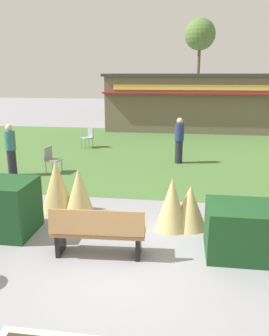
# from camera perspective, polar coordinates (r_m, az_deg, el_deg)

# --- Properties ---
(ground_plane) EXTENTS (80.00, 80.00, 0.00)m
(ground_plane) POSITION_cam_1_polar(r_m,az_deg,el_deg) (6.23, -2.42, -16.17)
(ground_plane) COLOR gray
(lawn_patch) EXTENTS (36.00, 12.00, 0.01)m
(lawn_patch) POSITION_cam_1_polar(r_m,az_deg,el_deg) (15.00, 4.05, 2.80)
(lawn_patch) COLOR #446B33
(lawn_patch) RESTS_ON ground_plane
(park_bench) EXTENTS (1.73, 0.61, 0.95)m
(park_bench) POSITION_cam_1_polar(r_m,az_deg,el_deg) (6.40, -6.01, -10.43)
(park_bench) COLOR #9E7547
(park_bench) RESTS_ON ground_plane
(ornamental_grass_behind_left) EXTENTS (0.70, 0.70, 1.12)m
(ornamental_grass_behind_left) POSITION_cam_1_polar(r_m,az_deg,el_deg) (8.31, -9.11, -3.77)
(ornamental_grass_behind_left) COLOR tan
(ornamental_grass_behind_left) RESTS_ON ground_plane
(ornamental_grass_behind_right) EXTENTS (0.71, 0.71, 1.13)m
(ornamental_grass_behind_right) POSITION_cam_1_polar(r_m,az_deg,el_deg) (7.45, 6.15, -5.90)
(ornamental_grass_behind_right) COLOR tan
(ornamental_grass_behind_right) RESTS_ON ground_plane
(ornamental_grass_behind_center) EXTENTS (0.75, 0.75, 0.95)m
(ornamental_grass_behind_center) POSITION_cam_1_polar(r_m,az_deg,el_deg) (7.60, 9.09, -6.34)
(ornamental_grass_behind_center) COLOR tan
(ornamental_grass_behind_center) RESTS_ON ground_plane
(ornamental_grass_behind_far) EXTENTS (0.79, 0.79, 1.26)m
(ornamental_grass_behind_far) POSITION_cam_1_polar(r_m,az_deg,el_deg) (8.58, -12.67, -2.86)
(ornamental_grass_behind_far) COLOR tan
(ornamental_grass_behind_far) RESTS_ON ground_plane
(food_kiosk) EXTENTS (10.81, 5.41, 3.23)m
(food_kiosk) POSITION_cam_1_polar(r_m,az_deg,el_deg) (21.72, 10.44, 10.80)
(food_kiosk) COLOR #6B5B4C
(food_kiosk) RESTS_ON ground_plane
(cafe_chair_west) EXTENTS (0.51, 0.51, 0.89)m
(cafe_chair_west) POSITION_cam_1_polar(r_m,az_deg,el_deg) (11.91, -13.57, 1.68)
(cafe_chair_west) COLOR gray
(cafe_chair_west) RESTS_ON ground_plane
(cafe_chair_east) EXTENTS (0.62, 0.62, 0.89)m
(cafe_chair_east) POSITION_cam_1_polar(r_m,az_deg,el_deg) (15.75, -7.57, 5.25)
(cafe_chair_east) COLOR gray
(cafe_chair_east) RESTS_ON ground_plane
(person_strolling) EXTENTS (0.34, 0.34, 1.69)m
(person_strolling) POSITION_cam_1_polar(r_m,az_deg,el_deg) (11.91, -19.68, 2.85)
(person_strolling) COLOR #23232D
(person_strolling) RESTS_ON ground_plane
(person_standing) EXTENTS (0.34, 0.34, 1.69)m
(person_standing) POSITION_cam_1_polar(r_m,az_deg,el_deg) (12.91, 7.35, 4.54)
(person_standing) COLOR #23232D
(person_standing) RESTS_ON ground_plane
(parked_car_west_slot) EXTENTS (4.26, 2.18, 1.20)m
(parked_car_west_slot) POSITION_cam_1_polar(r_m,az_deg,el_deg) (30.97, -0.41, 10.52)
(parked_car_west_slot) COLOR #2D6638
(parked_car_west_slot) RESTS_ON ground_plane
(parked_car_center_slot) EXTENTS (4.36, 2.39, 1.20)m
(parked_car_center_slot) POSITION_cam_1_polar(r_m,az_deg,el_deg) (30.65, 9.12, 10.28)
(parked_car_center_slot) COLOR silver
(parked_car_center_slot) RESTS_ON ground_plane
(parked_car_east_slot) EXTENTS (4.36, 2.37, 1.20)m
(parked_car_east_slot) POSITION_cam_1_polar(r_m,az_deg,el_deg) (31.27, 19.81, 9.68)
(parked_car_east_slot) COLOR maroon
(parked_car_east_slot) RESTS_ON ground_plane
(tree_center_bg) EXTENTS (2.80, 2.80, 8.03)m
(tree_center_bg) POSITION_cam_1_polar(r_m,az_deg,el_deg) (33.99, 10.73, 20.69)
(tree_center_bg) COLOR brown
(tree_center_bg) RESTS_ON ground_plane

